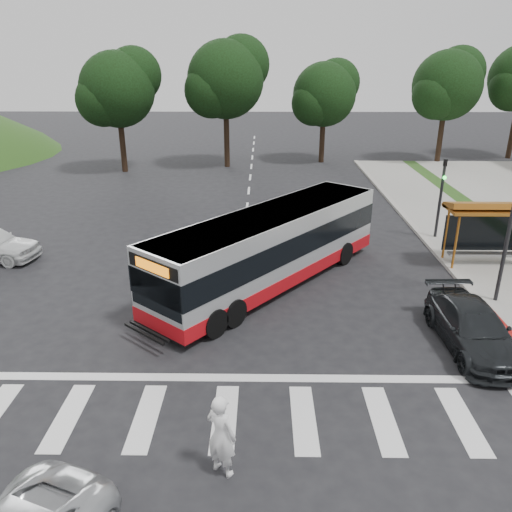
{
  "coord_description": "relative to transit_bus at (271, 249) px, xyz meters",
  "views": [
    {
      "loc": [
        0.93,
        -15.18,
        8.52
      ],
      "look_at": [
        0.7,
        2.06,
        1.6
      ],
      "focal_mm": 35.0,
      "sensor_mm": 36.0,
      "label": 1
    }
  ],
  "objects": [
    {
      "name": "ground",
      "position": [
        -1.28,
        -3.07,
        -1.49
      ],
      "size": [
        140.0,
        140.0,
        0.0
      ],
      "primitive_type": "plane",
      "color": "black",
      "rests_on": "ground"
    },
    {
      "name": "sidewalk_east",
      "position": [
        9.72,
        4.93,
        -1.43
      ],
      "size": [
        4.0,
        40.0,
        0.12
      ],
      "primitive_type": "cube",
      "color": "gray",
      "rests_on": "ground"
    },
    {
      "name": "curb_east",
      "position": [
        7.72,
        4.93,
        -1.41
      ],
      "size": [
        0.3,
        40.0,
        0.15
      ],
      "primitive_type": "cube",
      "color": "#9E9991",
      "rests_on": "ground"
    },
    {
      "name": "crosswalk_ladder",
      "position": [
        -1.28,
        -8.07,
        -1.48
      ],
      "size": [
        18.0,
        2.6,
        0.01
      ],
      "primitive_type": "cube",
      "color": "silver",
      "rests_on": "ground"
    },
    {
      "name": "bus_shelter",
      "position": [
        9.52,
        2.04,
        0.86
      ],
      "size": [
        4.2,
        1.6,
        2.86
      ],
      "color": "#A25C1B",
      "rests_on": "sidewalk_east"
    },
    {
      "name": "traffic_signal_ne_short",
      "position": [
        8.32,
        5.42,
        0.99
      ],
      "size": [
        0.18,
        0.37,
        4.0
      ],
      "color": "black",
      "rests_on": "ground"
    },
    {
      "name": "tree_ne_a",
      "position": [
        14.79,
        25.0,
        4.91
      ],
      "size": [
        6.16,
        5.74,
        9.3
      ],
      "color": "black",
      "rests_on": "parking_lot"
    },
    {
      "name": "tree_north_a",
      "position": [
        -3.2,
        23.0,
        5.44
      ],
      "size": [
        6.6,
        6.15,
        10.17
      ],
      "color": "black",
      "rests_on": "ground"
    },
    {
      "name": "tree_north_b",
      "position": [
        4.79,
        24.99,
        4.17
      ],
      "size": [
        5.72,
        5.33,
        8.43
      ],
      "color": "black",
      "rests_on": "ground"
    },
    {
      "name": "tree_north_c",
      "position": [
        -11.21,
        21.0,
        4.81
      ],
      "size": [
        6.16,
        5.74,
        9.3
      ],
      "color": "black",
      "rests_on": "ground"
    },
    {
      "name": "transit_bus",
      "position": [
        0.0,
        0.0,
        0.0
      ],
      "size": [
        9.25,
        10.46,
        2.97
      ],
      "primitive_type": null,
      "rotation": [
        0.0,
        0.0,
        -0.69
      ],
      "color": "#B5B8BA",
      "rests_on": "ground"
    },
    {
      "name": "pedestrian",
      "position": [
        -1.21,
        -9.81,
        -0.48
      ],
      "size": [
        0.87,
        0.8,
        2.0
      ],
      "primitive_type": "imported",
      "rotation": [
        0.0,
        0.0,
        2.56
      ],
      "color": "white",
      "rests_on": "ground"
    },
    {
      "name": "dark_sedan",
      "position": [
        6.21,
        -4.61,
        -0.81
      ],
      "size": [
        2.04,
        4.69,
        1.34
      ],
      "primitive_type": "imported",
      "rotation": [
        0.0,
        0.0,
        0.03
      ],
      "color": "black",
      "rests_on": "ground"
    }
  ]
}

